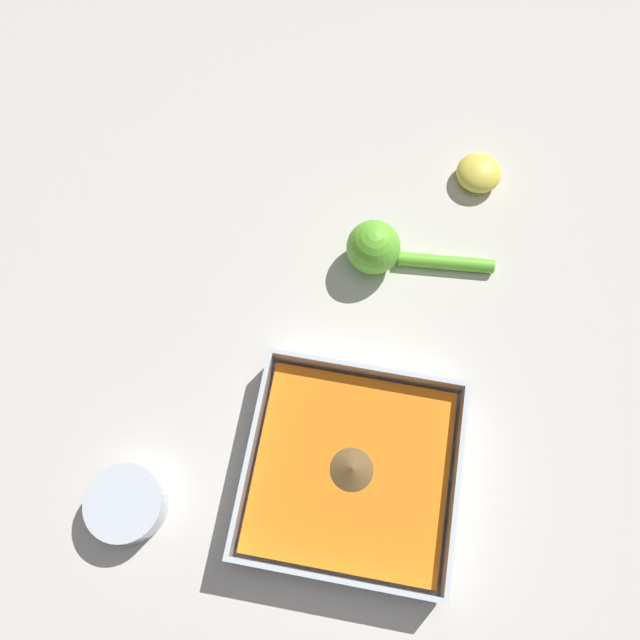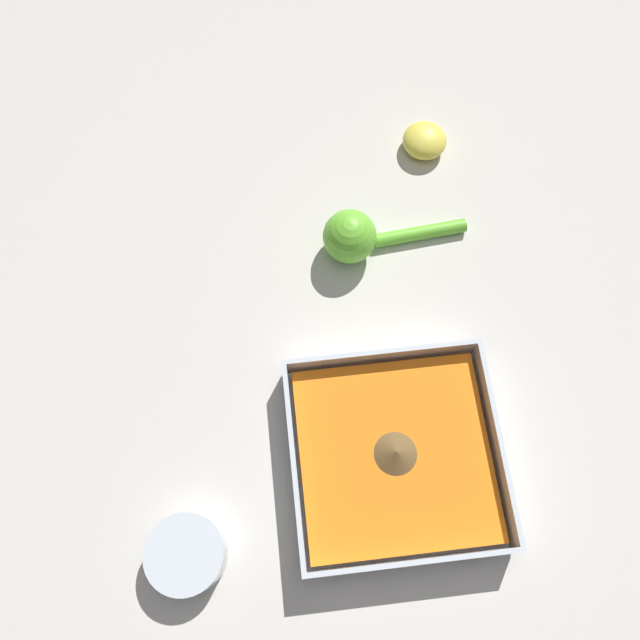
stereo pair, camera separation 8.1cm
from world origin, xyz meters
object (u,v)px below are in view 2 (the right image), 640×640
Objects in this scene: lemon_squeezer at (358,236)px; lemon_half at (425,140)px; spice_bowl at (187,554)px; square_dish at (394,455)px.

lemon_squeezer reaches higher than lemon_half.
lemon_squeezer is 0.20m from lemon_half.
lemon_squeezer is at bearing 146.68° from spice_bowl.
spice_bowl is 1.42× the size of lemon_half.
spice_bowl is 0.46m from lemon_squeezer.
lemon_squeezer is 3.17× the size of lemon_half.
lemon_half is (-0.15, 0.12, -0.02)m from lemon_squeezer.
square_dish is 2.73× the size of spice_bowl.
spice_bowl is (0.09, -0.26, 0.00)m from square_dish.
spice_bowl is at bearing -34.78° from lemon_half.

